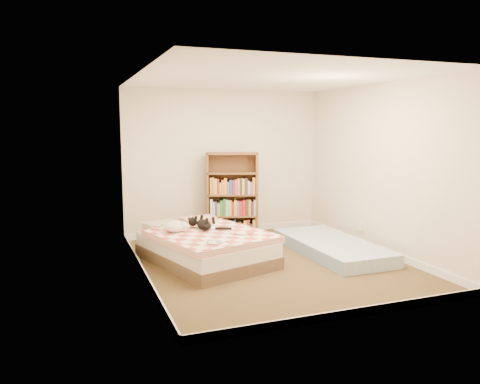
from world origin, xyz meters
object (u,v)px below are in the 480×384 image
object	(u,v)px
bed	(205,246)
white_dog	(175,227)
black_cat	(203,224)
bookshelf	(232,205)
floor_mattress	(331,247)

from	to	relation	value
bed	white_dog	world-z (taller)	white_dog
bed	black_cat	xyz separation A→B (m)	(0.01, 0.12, 0.29)
bed	bookshelf	size ratio (longest dim) A/B	1.47
floor_mattress	black_cat	size ratio (longest dim) A/B	2.99
bookshelf	floor_mattress	distance (m)	1.91
bed	white_dog	size ratio (longest dim) A/B	5.56
bookshelf	bed	bearing A→B (deg)	-105.55
bookshelf	floor_mattress	size ratio (longest dim) A/B	0.70
bed	bookshelf	distance (m)	1.59
white_dog	floor_mattress	bearing A→B (deg)	-27.28
black_cat	white_dog	xyz separation A→B (m)	(-0.42, -0.06, 0.01)
floor_mattress	black_cat	world-z (taller)	black_cat
black_cat	bookshelf	bearing A→B (deg)	25.11
bookshelf	black_cat	distance (m)	1.46
bookshelf	white_dog	distance (m)	1.77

